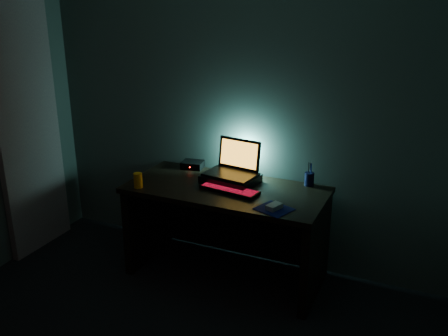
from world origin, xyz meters
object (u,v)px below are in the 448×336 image
object	(u,v)px
juice_glass	(138,180)
router	(193,165)
pen_cup	(309,179)
keyboard	(230,190)
mouse	(274,207)
laptop	(234,166)

from	to	relation	value
juice_glass	router	distance (m)	0.58
juice_glass	router	world-z (taller)	juice_glass
pen_cup	router	xyz separation A→B (m)	(-0.99, -0.01, -0.02)
keyboard	juice_glass	world-z (taller)	juice_glass
mouse	router	world-z (taller)	router
keyboard	pen_cup	bearing A→B (deg)	43.61
pen_cup	router	bearing A→B (deg)	-179.44
laptop	juice_glass	distance (m)	0.74
mouse	router	size ratio (longest dim) A/B	0.59
laptop	pen_cup	world-z (taller)	laptop
pen_cup	juice_glass	xyz separation A→B (m)	(-1.16, -0.56, 0.01)
router	keyboard	bearing A→B (deg)	-44.04
mouse	router	xyz separation A→B (m)	(-0.89, 0.52, 0.01)
laptop	router	distance (m)	0.46
pen_cup	juice_glass	distance (m)	1.29
laptop	keyboard	bearing A→B (deg)	-67.32
juice_glass	router	bearing A→B (deg)	72.80
keyboard	router	size ratio (longest dim) A/B	2.42
laptop	mouse	xyz separation A→B (m)	(0.46, -0.39, -0.10)
laptop	keyboard	xyz separation A→B (m)	(0.06, -0.22, -0.11)
laptop	router	bearing A→B (deg)	171.25
laptop	juice_glass	world-z (taller)	laptop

